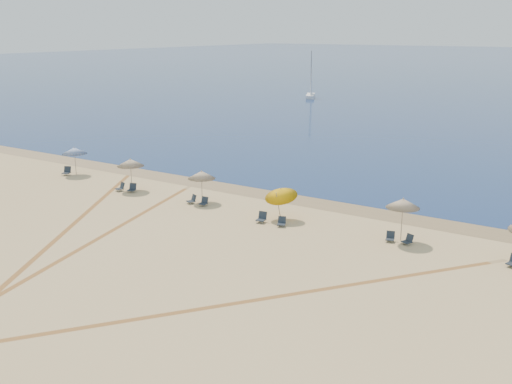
% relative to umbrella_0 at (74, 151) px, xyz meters
% --- Properties ---
extents(ground, '(160.00, 160.00, 0.00)m').
position_rel_umbrella_0_xyz_m(ground, '(18.90, -20.42, -2.09)').
color(ground, tan).
rests_on(ground, ground).
extents(wet_sand, '(500.00, 500.00, 0.00)m').
position_rel_umbrella_0_xyz_m(wet_sand, '(18.90, 3.58, -2.08)').
color(wet_sand, olive).
rests_on(wet_sand, ground).
extents(umbrella_0, '(2.14, 2.14, 2.43)m').
position_rel_umbrella_0_xyz_m(umbrella_0, '(0.00, 0.00, 0.00)').
color(umbrella_0, gray).
rests_on(umbrella_0, ground).
extents(umbrella_1, '(2.11, 2.11, 2.51)m').
position_rel_umbrella_0_xyz_m(umbrella_1, '(7.71, -1.11, 0.08)').
color(umbrella_1, gray).
rests_on(umbrella_1, ground).
extents(umbrella_2, '(2.01, 2.01, 2.36)m').
position_rel_umbrella_0_xyz_m(umbrella_2, '(14.45, -0.80, -0.07)').
color(umbrella_2, gray).
rests_on(umbrella_2, ground).
extents(umbrella_3, '(2.17, 2.24, 2.40)m').
position_rel_umbrella_0_xyz_m(umbrella_3, '(21.36, -1.23, -0.30)').
color(umbrella_3, gray).
rests_on(umbrella_3, ground).
extents(umbrella_4, '(1.99, 1.99, 2.65)m').
position_rel_umbrella_0_xyz_m(umbrella_4, '(29.55, -0.93, 0.22)').
color(umbrella_4, gray).
rests_on(umbrella_4, ground).
extents(chair_0, '(0.84, 0.89, 0.73)m').
position_rel_umbrella_0_xyz_m(chair_0, '(-0.49, -0.59, -1.77)').
color(chair_0, black).
rests_on(chair_0, ground).
extents(chair_1, '(0.73, 0.79, 0.67)m').
position_rel_umbrella_0_xyz_m(chair_1, '(7.27, -1.86, -1.79)').
color(chair_1, black).
rests_on(chair_1, ground).
extents(chair_2, '(0.74, 0.80, 0.67)m').
position_rel_umbrella_0_xyz_m(chair_2, '(8.25, -1.62, -1.79)').
color(chair_2, black).
rests_on(chair_2, ground).
extents(chair_3, '(0.72, 0.77, 0.63)m').
position_rel_umbrella_0_xyz_m(chair_3, '(14.13, -1.55, -1.81)').
color(chair_3, black).
rests_on(chair_3, ground).
extents(chair_4, '(0.57, 0.66, 0.63)m').
position_rel_umbrella_0_xyz_m(chair_4, '(15.18, -1.54, -1.81)').
color(chair_4, black).
rests_on(chair_4, ground).
extents(chair_5, '(0.65, 0.73, 0.68)m').
position_rel_umbrella_0_xyz_m(chair_5, '(20.69, -2.49, -1.79)').
color(chair_5, black).
rests_on(chair_5, ground).
extents(chair_6, '(0.70, 0.74, 0.61)m').
position_rel_umbrella_0_xyz_m(chair_6, '(22.21, -2.49, -1.82)').
color(chair_6, black).
rests_on(chair_6, ground).
extents(chair_7, '(0.62, 0.68, 0.59)m').
position_rel_umbrella_0_xyz_m(chair_7, '(29.08, -1.42, -1.83)').
color(chair_7, black).
rests_on(chair_7, ground).
extents(chair_8, '(0.68, 0.73, 0.60)m').
position_rel_umbrella_0_xyz_m(chair_8, '(30.14, -1.34, -1.82)').
color(chair_8, black).
rests_on(chair_8, ground).
extents(sailboat_1, '(3.69, 5.68, 8.35)m').
position_rel_umbrella_0_xyz_m(sailboat_1, '(-10.99, 63.94, 0.44)').
color(sailboat_1, white).
rests_on(sailboat_1, ocean).
extents(tire_tracks, '(56.37, 44.38, 0.00)m').
position_rel_umbrella_0_xyz_m(tire_tracks, '(16.97, -10.64, -2.08)').
color(tire_tracks, tan).
rests_on(tire_tracks, ground).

